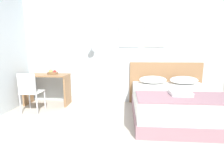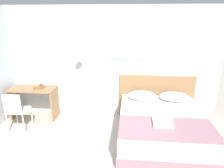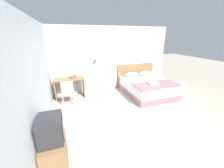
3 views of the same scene
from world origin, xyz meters
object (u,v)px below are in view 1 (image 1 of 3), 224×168
at_px(bed, 175,104).
at_px(desk_chair, 30,90).
at_px(pillow_left, 153,80).
at_px(folded_towel_near_foot, 180,93).
at_px(headboard, 165,83).
at_px(desk, 47,84).
at_px(fruit_bowl, 53,73).
at_px(pillow_right, 184,80).
at_px(throw_blanket, 186,97).

bearing_deg(bed, desk_chair, 179.13).
xyz_separation_m(pillow_left, folded_towel_near_foot, (0.30, -1.14, -0.04)).
xyz_separation_m(headboard, folded_towel_near_foot, (-0.06, -1.45, 0.10)).
xyz_separation_m(desk, fruit_bowl, (0.15, 0.03, 0.28)).
xyz_separation_m(folded_towel_near_foot, desk, (-2.92, 1.11, -0.10)).
height_order(pillow_left, desk, desk).
bearing_deg(desk, pillow_right, 0.46).
relative_size(throw_blanket, fruit_bowl, 6.32).
height_order(bed, headboard, headboard).
relative_size(desk, desk_chair, 1.23).
bearing_deg(pillow_right, folded_towel_near_foot, -110.21).
xyz_separation_m(pillow_left, desk_chair, (-2.71, -0.66, -0.14)).
distance_m(desk_chair, fruit_bowl, 0.76).
xyz_separation_m(throw_blanket, desk, (-2.97, 1.25, -0.06)).
xyz_separation_m(desk, desk_chair, (-0.10, -0.63, -0.00)).
height_order(folded_towel_near_foot, desk_chair, desk_chair).
distance_m(pillow_right, desk_chair, 3.50).
bearing_deg(fruit_bowl, bed, -14.08).
height_order(bed, throw_blanket, throw_blanket).
height_order(pillow_right, fruit_bowl, fruit_bowl).
relative_size(folded_towel_near_foot, desk_chair, 0.40).
bearing_deg(desk_chair, fruit_bowl, 69.49).
relative_size(pillow_left, fruit_bowl, 2.49).
height_order(folded_towel_near_foot, desk, desk).
bearing_deg(pillow_right, pillow_left, 180.00).
bearing_deg(throw_blanket, pillow_right, 74.18).
bearing_deg(headboard, folded_towel_near_foot, -92.28).
height_order(pillow_left, fruit_bowl, fruit_bowl).
bearing_deg(folded_towel_near_foot, desk, 159.15).
xyz_separation_m(pillow_left, fruit_bowl, (-2.46, 0.00, 0.14)).
xyz_separation_m(pillow_right, desk, (-3.34, -0.03, -0.14)).
relative_size(headboard, throw_blanket, 1.10).
height_order(headboard, fruit_bowl, headboard).
xyz_separation_m(pillow_right, throw_blanket, (-0.36, -1.28, -0.08)).
bearing_deg(pillow_right, desk_chair, -169.14).
xyz_separation_m(pillow_left, pillow_right, (0.72, 0.00, 0.00)).
relative_size(pillow_right, folded_towel_near_foot, 1.83).
bearing_deg(throw_blanket, headboard, 90.00).
bearing_deg(pillow_right, fruit_bowl, 179.95).
bearing_deg(throw_blanket, bed, 90.00).
relative_size(pillow_right, throw_blanket, 0.39).
bearing_deg(headboard, throw_blanket, -90.00).
height_order(bed, desk_chair, desk_chair).
distance_m(throw_blanket, fruit_bowl, 3.11).
bearing_deg(pillow_left, desk, -179.41).
distance_m(bed, headboard, 1.04).
distance_m(pillow_left, throw_blanket, 1.33).
height_order(bed, desk, desk).
xyz_separation_m(throw_blanket, desk_chair, (-3.07, 0.62, -0.06)).
relative_size(pillow_left, throw_blanket, 0.39).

